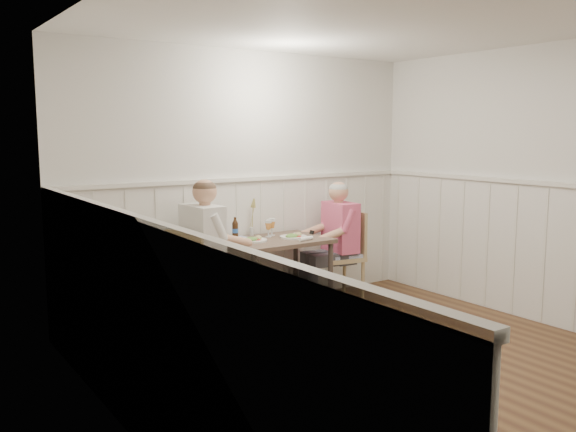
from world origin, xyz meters
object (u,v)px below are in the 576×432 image
object	(u,v)px
chair_left	(195,275)
diner_cream	(207,264)
grass_vase	(251,218)
chair_right	(343,252)
beer_bottle	(235,229)
man_in_pink	(337,251)
dining_table	(277,249)

from	to	relation	value
chair_left	diner_cream	xyz separation A→B (m)	(0.12, 0.00, 0.08)
grass_vase	chair_left	bearing A→B (deg)	-159.78
chair_right	chair_left	distance (m)	1.73
chair_right	beer_bottle	distance (m)	1.26
chair_left	beer_bottle	xyz separation A→B (m)	(0.53, 0.20, 0.35)
man_in_pink	diner_cream	distance (m)	1.51
chair_right	diner_cream	world-z (taller)	diner_cream
dining_table	beer_bottle	size ratio (longest dim) A/B	4.56
man_in_pink	dining_table	bearing A→B (deg)	179.76
dining_table	beer_bottle	world-z (taller)	beer_bottle
diner_cream	beer_bottle	distance (m)	0.53
chair_left	man_in_pink	distance (m)	1.63
dining_table	man_in_pink	world-z (taller)	man_in_pink
man_in_pink	grass_vase	xyz separation A→B (m)	(-0.86, 0.31, 0.38)
chair_left	man_in_pink	bearing A→B (deg)	-1.01
chair_left	beer_bottle	size ratio (longest dim) A/B	4.27
chair_left	grass_vase	bearing A→B (deg)	20.22
chair_right	chair_left	world-z (taller)	chair_right
grass_vase	diner_cream	bearing A→B (deg)	-156.48
beer_bottle	grass_vase	bearing A→B (deg)	19.52
man_in_pink	beer_bottle	xyz separation A→B (m)	(-1.10, 0.23, 0.30)
diner_cream	grass_vase	size ratio (longest dim) A/B	3.52
man_in_pink	beer_bottle	world-z (taller)	man_in_pink
grass_vase	chair_right	bearing A→B (deg)	-17.04
beer_bottle	grass_vase	size ratio (longest dim) A/B	0.55
dining_table	diner_cream	xyz separation A→B (m)	(-0.75, 0.03, -0.07)
man_in_pink	beer_bottle	distance (m)	1.16
chair_right	diner_cream	xyz separation A→B (m)	(-1.61, 0.01, 0.07)
dining_table	grass_vase	xyz separation A→B (m)	(-0.10, 0.31, 0.27)
chair_right	chair_left	bearing A→B (deg)	179.68
dining_table	grass_vase	bearing A→B (deg)	107.75
man_in_pink	beer_bottle	bearing A→B (deg)	168.22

